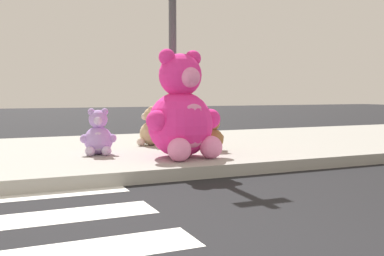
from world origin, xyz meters
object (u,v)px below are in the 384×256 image
Objects in this scene: plush_lavender at (98,136)px; plush_red at (188,128)px; sign_pole at (173,33)px; plush_pink_large at (182,114)px; plush_tan at (150,130)px; plush_brown at (212,136)px.

plush_lavender is 1.86m from plush_red.
plush_pink_large is (-0.10, -0.59, -1.13)m from sign_pole.
plush_tan is 0.95× the size of plush_red.
plush_tan is 0.67m from plush_red.
plush_lavender is at bearing 144.04° from plush_pink_large.
plush_red is at bearing 24.75° from plush_lavender.
plush_red is at bearing 87.20° from plush_brown.
sign_pole reaches higher than plush_pink_large.
plush_tan is (1.01, 0.78, -0.00)m from plush_lavender.
sign_pole is at bearing 80.17° from plush_pink_large.
plush_red is at bearing 54.67° from sign_pole.
plush_tan is at bearing 87.91° from plush_pink_large.
plush_tan is at bearing 93.17° from sign_pole.
plush_red is (0.63, 0.88, -1.43)m from sign_pole.
sign_pole is 2.26× the size of plush_pink_large.
plush_pink_large is at bearing -92.09° from plush_tan.
plush_pink_large is 0.90m from plush_brown.
sign_pole is at bearing -125.33° from plush_red.
plush_red is at bearing 63.71° from plush_pink_large.
plush_pink_large reaches higher than plush_brown.
plush_brown is at bearing -11.43° from sign_pole.
plush_lavender is at bearing 172.31° from plush_brown.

